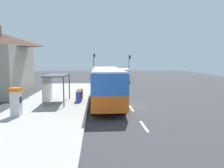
{
  "coord_description": "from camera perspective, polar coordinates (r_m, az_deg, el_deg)",
  "views": [
    {
      "loc": [
        -2.61,
        -18.93,
        4.04
      ],
      "look_at": [
        -1.0,
        3.78,
        1.5
      ],
      "focal_mm": 35.84,
      "sensor_mm": 36.0,
      "label": 1
    }
  ],
  "objects": [
    {
      "name": "ground_plane",
      "position": [
        33.28,
        0.47,
        -0.64
      ],
      "size": [
        56.0,
        92.0,
        0.04
      ],
      "primitive_type": "cube",
      "color": "#38383A"
    },
    {
      "name": "sidewalk_platform",
      "position": [
        21.63,
        -14.12,
        -4.35
      ],
      "size": [
        6.2,
        30.0,
        0.18
      ],
      "primitive_type": "cube",
      "color": "#ADAAA3",
      "rests_on": "ground"
    },
    {
      "name": "lane_stripe_seg_0",
      "position": [
        13.84,
        8.2,
        -10.64
      ],
      "size": [
        0.16,
        2.2,
        0.01
      ],
      "primitive_type": "cube",
      "color": "silver",
      "rests_on": "ground"
    },
    {
      "name": "lane_stripe_seg_1",
      "position": [
        18.6,
        4.92,
        -6.19
      ],
      "size": [
        0.16,
        2.2,
        0.01
      ],
      "primitive_type": "cube",
      "color": "silver",
      "rests_on": "ground"
    },
    {
      "name": "lane_stripe_seg_2",
      "position": [
        23.45,
        3.02,
        -3.55
      ],
      "size": [
        0.16,
        2.2,
        0.01
      ],
      "primitive_type": "cube",
      "color": "silver",
      "rests_on": "ground"
    },
    {
      "name": "lane_stripe_seg_3",
      "position": [
        28.36,
        1.77,
        -1.82
      ],
      "size": [
        0.16,
        2.2,
        0.01
      ],
      "primitive_type": "cube",
      "color": "silver",
      "rests_on": "ground"
    },
    {
      "name": "lane_stripe_seg_4",
      "position": [
        33.3,
        0.9,
        -0.6
      ],
      "size": [
        0.16,
        2.2,
        0.01
      ],
      "primitive_type": "cube",
      "color": "silver",
      "rests_on": "ground"
    },
    {
      "name": "lane_stripe_seg_5",
      "position": [
        38.25,
        0.25,
        0.31
      ],
      "size": [
        0.16,
        2.2,
        0.01
      ],
      "primitive_type": "cube",
      "color": "silver",
      "rests_on": "ground"
    },
    {
      "name": "lane_stripe_seg_6",
      "position": [
        43.21,
        -0.25,
        1.01
      ],
      "size": [
        0.16,
        2.2,
        0.01
      ],
      "primitive_type": "cube",
      "color": "silver",
      "rests_on": "ground"
    },
    {
      "name": "lane_stripe_seg_7",
      "position": [
        48.18,
        -0.64,
        1.56
      ],
      "size": [
        0.16,
        2.2,
        0.01
      ],
      "primitive_type": "cube",
      "color": "silver",
      "rests_on": "ground"
    },
    {
      "name": "bus",
      "position": [
        19.87,
        -1.44,
        0.02
      ],
      "size": [
        2.59,
        11.02,
        3.21
      ],
      "color": "orange",
      "rests_on": "ground"
    },
    {
      "name": "white_van",
      "position": [
        40.02,
        2.86,
        2.49
      ],
      "size": [
        2.16,
        5.26,
        2.3
      ],
      "color": "white",
      "rests_on": "ground"
    },
    {
      "name": "sedan_near",
      "position": [
        57.46,
        0.85,
        3.12
      ],
      "size": [
        1.88,
        4.42,
        1.52
      ],
      "color": "#A51919",
      "rests_on": "ground"
    },
    {
      "name": "sedan_far",
      "position": [
        47.44,
        1.89,
        2.43
      ],
      "size": [
        1.88,
        4.42,
        1.52
      ],
      "color": "#A51919",
      "rests_on": "ground"
    },
    {
      "name": "ticket_machine",
      "position": [
        16.54,
        -23.27,
        -4.14
      ],
      "size": [
        0.66,
        0.76,
        1.94
      ],
      "color": "silver",
      "rests_on": "sidewalk_platform"
    },
    {
      "name": "recycling_bin_blue",
      "position": [
        20.34,
        -8.49,
        -3.28
      ],
      "size": [
        0.52,
        0.52,
        0.95
      ],
      "primitive_type": "cylinder",
      "color": "blue",
      "rests_on": "sidewalk_platform"
    },
    {
      "name": "recycling_bin_red",
      "position": [
        21.03,
        -8.35,
        -2.96
      ],
      "size": [
        0.52,
        0.52,
        0.95
      ],
      "primitive_type": "cylinder",
      "color": "red",
      "rests_on": "sidewalk_platform"
    },
    {
      "name": "recycling_bin_green",
      "position": [
        21.72,
        -8.21,
        -2.66
      ],
      "size": [
        0.52,
        0.52,
        0.95
      ],
      "primitive_type": "cylinder",
      "color": "green",
      "rests_on": "sidewalk_platform"
    },
    {
      "name": "recycling_bin_orange",
      "position": [
        22.41,
        -8.08,
        -2.38
      ],
      "size": [
        0.52,
        0.52,
        0.95
      ],
      "primitive_type": "cylinder",
      "color": "orange",
      "rests_on": "sidewalk_platform"
    },
    {
      "name": "traffic_light_near_side",
      "position": [
        54.87,
        4.46,
        5.6
      ],
      "size": [
        0.49,
        0.28,
        5.01
      ],
      "color": "#2D2D2D",
      "rests_on": "ground"
    },
    {
      "name": "traffic_light_far_side",
      "position": [
        55.07,
        -4.6,
        5.86
      ],
      "size": [
        0.49,
        0.28,
        5.42
      ],
      "color": "#2D2D2D",
      "rests_on": "ground"
    },
    {
      "name": "bus_shelter",
      "position": [
        20.45,
        -14.75,
        0.7
      ],
      "size": [
        1.8,
        4.0,
        2.5
      ],
      "color": "#4C4C51",
      "rests_on": "sidewalk_platform"
    }
  ]
}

